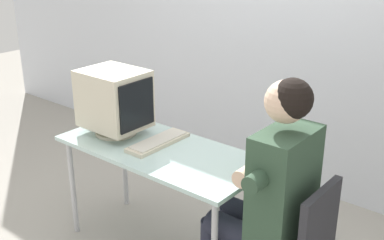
# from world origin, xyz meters

# --- Properties ---
(wall_back) EXTENTS (8.00, 0.10, 3.00)m
(wall_back) POSITION_xyz_m (0.30, 1.40, 1.50)
(wall_back) COLOR silver
(wall_back) RESTS_ON ground_plane
(desk) EXTENTS (1.33, 0.60, 0.73)m
(desk) POSITION_xyz_m (0.00, 0.00, 0.67)
(desk) COLOR #B7B7BC
(desk) RESTS_ON ground_plane
(crt_monitor) EXTENTS (0.42, 0.34, 0.43)m
(crt_monitor) POSITION_xyz_m (-0.39, -0.01, 0.97)
(crt_monitor) COLOR beige
(crt_monitor) RESTS_ON desk
(keyboard) EXTENTS (0.15, 0.45, 0.03)m
(keyboard) POSITION_xyz_m (-0.05, 0.04, 0.75)
(keyboard) COLOR beige
(keyboard) RESTS_ON desk
(person_seated) EXTENTS (0.68, 0.60, 1.36)m
(person_seated) POSITION_xyz_m (0.79, -0.04, 0.74)
(person_seated) COLOR #334C38
(person_seated) RESTS_ON ground_plane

